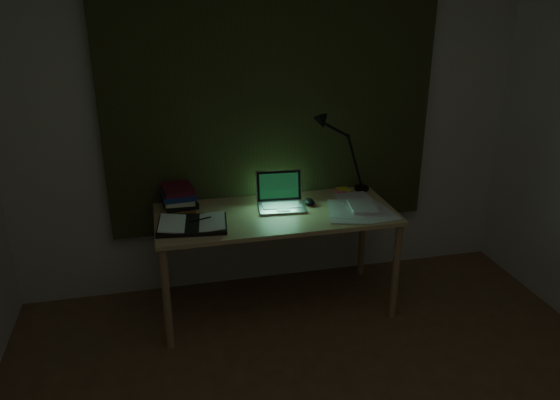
# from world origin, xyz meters

# --- Properties ---
(wall_back) EXTENTS (3.50, 0.00, 2.50)m
(wall_back) POSITION_xyz_m (0.00, 2.00, 1.25)
(wall_back) COLOR silver
(wall_back) RESTS_ON ground
(curtain) EXTENTS (2.20, 0.06, 2.00)m
(curtain) POSITION_xyz_m (0.00, 1.96, 1.45)
(curtain) COLOR #2B2F17
(curtain) RESTS_ON wall_back
(desk) EXTENTS (1.51, 0.66, 0.69)m
(desk) POSITION_xyz_m (-0.06, 1.59, 0.34)
(desk) COLOR tan
(desk) RESTS_ON floor
(laptop) EXTENTS (0.32, 0.36, 0.22)m
(laptop) POSITION_xyz_m (-0.01, 1.64, 0.80)
(laptop) COLOR silver
(laptop) RESTS_ON desk
(open_textbook) EXTENTS (0.44, 0.33, 0.03)m
(open_textbook) POSITION_xyz_m (-0.60, 1.49, 0.71)
(open_textbook) COLOR white
(open_textbook) RESTS_ON desk
(book_stack) EXTENTS (0.20, 0.24, 0.16)m
(book_stack) POSITION_xyz_m (-0.65, 1.78, 0.77)
(book_stack) COLOR white
(book_stack) RESTS_ON desk
(loose_papers) EXTENTS (0.46, 0.48, 0.02)m
(loose_papers) POSITION_xyz_m (0.44, 1.55, 0.70)
(loose_papers) COLOR silver
(loose_papers) RESTS_ON desk
(mouse) EXTENTS (0.07, 0.11, 0.04)m
(mouse) POSITION_xyz_m (0.18, 1.67, 0.71)
(mouse) COLOR black
(mouse) RESTS_ON desk
(sticky_yellow) EXTENTS (0.08, 0.08, 0.02)m
(sticky_yellow) POSITION_xyz_m (0.48, 1.86, 0.70)
(sticky_yellow) COLOR #FFF735
(sticky_yellow) RESTS_ON desk
(sticky_pink) EXTENTS (0.08, 0.08, 0.01)m
(sticky_pink) POSITION_xyz_m (0.45, 1.84, 0.70)
(sticky_pink) COLOR #EF5D73
(sticky_pink) RESTS_ON desk
(desk_lamp) EXTENTS (0.43, 0.36, 0.55)m
(desk_lamp) POSITION_xyz_m (0.62, 1.85, 0.97)
(desk_lamp) COLOR black
(desk_lamp) RESTS_ON desk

